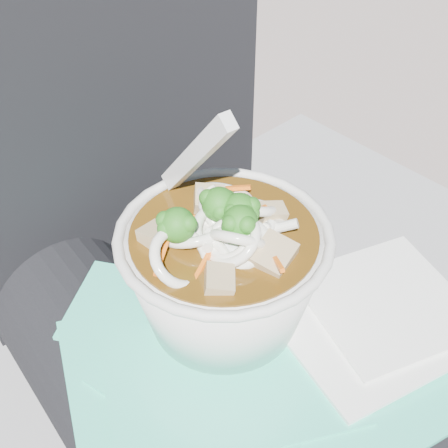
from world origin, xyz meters
TOP-DOWN VIEW (x-y plane):
  - stone_ledge at (0.00, 0.15)m, footprint 1.05×0.61m
  - lap at (0.00, 0.00)m, footprint 0.34×0.48m
  - person_body at (-0.00, 0.09)m, footprint 0.34×0.94m
  - plastic_bag at (-0.02, 0.00)m, footprint 0.34×0.34m
  - napkins at (0.09, -0.04)m, footprint 0.19×0.16m
  - udon_bowl at (-0.01, 0.04)m, footprint 0.17×0.17m

SIDE VIEW (x-z plane):
  - stone_ledge at x=0.00m, z-range 0.00..0.42m
  - lap at x=0.00m, z-range 0.42..0.58m
  - person_body at x=0.00m, z-range 0.04..1.02m
  - plastic_bag at x=-0.02m, z-range 0.58..0.59m
  - napkins at x=0.09m, z-range 0.59..0.60m
  - udon_bowl at x=-0.01m, z-range 0.55..0.76m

